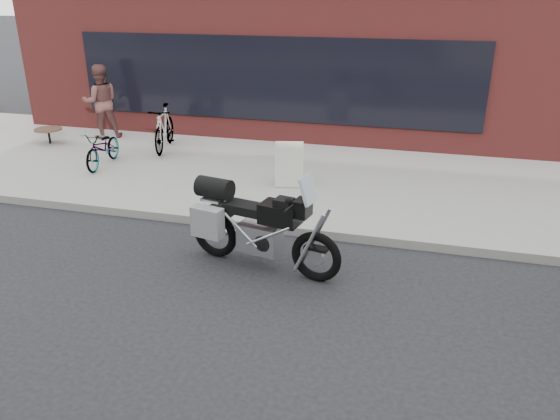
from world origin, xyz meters
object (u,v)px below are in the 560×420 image
bicycle_front (103,148)px  cafe_table (48,130)px  cafe_patron_left (101,102)px  sandwich_sign (289,163)px  bicycle_rear (164,128)px  motorcycle (252,225)px

bicycle_front → cafe_table: size_ratio=2.28×
cafe_table → cafe_patron_left: (1.01, 0.87, 0.58)m
sandwich_sign → bicycle_front: bearing=165.8°
bicycle_front → cafe_table: 2.61m
bicycle_rear → cafe_patron_left: (-2.01, 0.62, 0.40)m
cafe_table → motorcycle: bearing=-33.8°
bicycle_rear → cafe_table: bearing=172.1°
bicycle_rear → cafe_patron_left: size_ratio=0.94×
motorcycle → bicycle_rear: (-3.72, 4.77, 0.02)m
motorcycle → cafe_patron_left: (-5.73, 5.39, 0.42)m
bicycle_rear → cafe_patron_left: cafe_patron_left is taller
motorcycle → bicycle_front: size_ratio=1.58×
bicycle_front → motorcycle: bearing=-42.9°
motorcycle → sandwich_sign: (-0.26, 3.17, -0.07)m
bicycle_rear → motorcycle: bearing=-64.7°
motorcycle → sandwich_sign: size_ratio=2.73×
cafe_patron_left → cafe_table: bearing=6.3°
sandwich_sign → cafe_table: size_ratio=1.32×
sandwich_sign → bicycle_rear: bearing=142.5°
motorcycle → bicycle_rear: bearing=139.7°
cafe_table → cafe_patron_left: size_ratio=0.35×
motorcycle → bicycle_rear: size_ratio=1.35×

